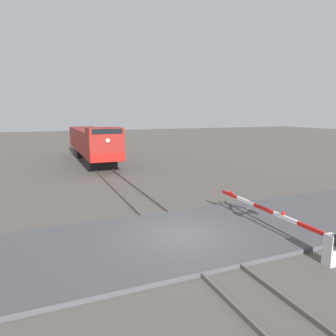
% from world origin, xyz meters
% --- Properties ---
extents(ground_plane, '(160.00, 160.00, 0.00)m').
position_xyz_m(ground_plane, '(0.00, 0.00, 0.00)').
color(ground_plane, '#514C47').
extents(rail_track_left, '(0.08, 80.00, 0.15)m').
position_xyz_m(rail_track_left, '(-0.72, 0.00, 0.07)').
color(rail_track_left, '#59544C').
rests_on(rail_track_left, ground_plane).
extents(rail_track_right, '(0.08, 80.00, 0.15)m').
position_xyz_m(rail_track_right, '(0.72, 0.00, 0.07)').
color(rail_track_right, '#59544C').
rests_on(rail_track_right, ground_plane).
extents(road_surface, '(36.00, 5.81, 0.16)m').
position_xyz_m(road_surface, '(0.00, 0.00, 0.08)').
color(road_surface, '#47474C').
rests_on(road_surface, ground_plane).
extents(locomotive, '(2.84, 15.92, 3.75)m').
position_xyz_m(locomotive, '(0.00, 21.43, 1.97)').
color(locomotive, black).
rests_on(locomotive, ground_plane).
extents(crossing_gate, '(0.36, 6.95, 1.17)m').
position_xyz_m(crossing_gate, '(3.53, -2.76, 0.74)').
color(crossing_gate, silver).
rests_on(crossing_gate, ground_plane).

